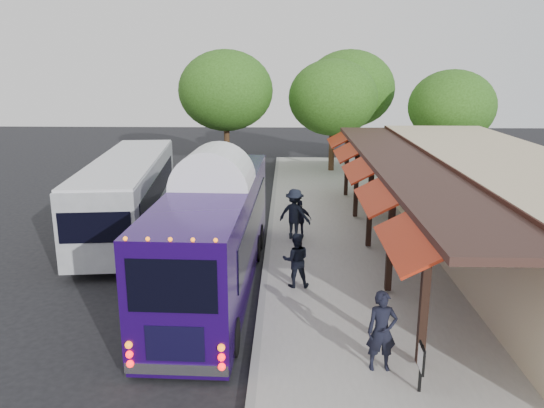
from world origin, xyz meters
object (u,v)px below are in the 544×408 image
(ped_b, at_px, (296,260))
(ped_d, at_px, (295,214))
(sign_board, at_px, (421,360))
(coach_bus, at_px, (215,228))
(city_bus, at_px, (129,191))
(ped_c, at_px, (300,219))
(ped_a, at_px, (382,331))

(ped_b, xyz_separation_m, ped_d, (0.01, 4.65, 0.14))
(ped_b, relative_size, sign_board, 1.62)
(coach_bus, height_order, ped_d, coach_bus)
(city_bus, relative_size, ped_c, 7.60)
(ped_b, bearing_deg, ped_d, -92.45)
(ped_a, bearing_deg, ped_c, 96.73)
(ped_d, bearing_deg, sign_board, 127.89)
(city_bus, bearing_deg, ped_c, -15.93)
(coach_bus, xyz_separation_m, sign_board, (4.98, -5.72, -1.02))
(ped_c, bearing_deg, coach_bus, 61.61)
(ped_c, bearing_deg, ped_d, 27.22)
(city_bus, distance_m, sign_board, 14.69)
(ped_c, xyz_separation_m, ped_d, (-0.21, -0.09, 0.23))
(coach_bus, xyz_separation_m, ped_c, (2.71, 4.39, -0.97))
(city_bus, relative_size, sign_board, 10.97)
(ped_c, distance_m, ped_d, 0.33)
(ped_a, xyz_separation_m, sign_board, (0.67, -0.84, -0.20))
(ped_b, relative_size, ped_c, 1.12)
(city_bus, xyz_separation_m, ped_a, (8.65, -10.48, -0.62))
(sign_board, bearing_deg, ped_b, 116.48)
(ped_d, xyz_separation_m, sign_board, (2.49, -10.02, -0.28))
(ped_c, bearing_deg, ped_b, 90.60)
(ped_a, bearing_deg, ped_d, 98.11)
(ped_c, height_order, ped_d, ped_d)
(ped_c, xyz_separation_m, sign_board, (2.27, -10.12, -0.05))
(ped_b, relative_size, ped_d, 0.86)
(ped_d, distance_m, sign_board, 10.33)
(city_bus, distance_m, ped_a, 13.61)
(city_bus, relative_size, ped_b, 6.79)
(city_bus, height_order, ped_c, city_bus)
(ped_a, height_order, sign_board, ped_a)
(coach_bus, relative_size, sign_board, 10.46)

